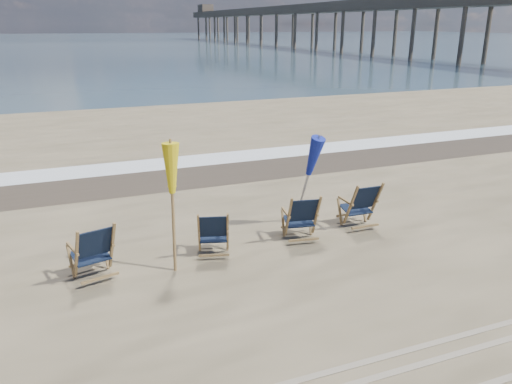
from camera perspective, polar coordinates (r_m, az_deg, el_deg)
ocean at (r=134.78m, az=-20.76°, el=15.77°), size 400.00×400.00×0.00m
surf_foam at (r=15.91m, az=-8.07°, el=3.48°), size 200.00×1.40×0.01m
wet_sand_strip at (r=14.51m, az=-6.66°, el=2.05°), size 200.00×2.60×0.00m
beach_chair_0 at (r=8.81m, az=-16.09°, el=-6.14°), size 0.85×0.91×1.06m
beach_chair_1 at (r=9.19m, az=-3.25°, el=-4.76°), size 0.77×0.82×0.94m
beach_chair_2 at (r=9.90m, az=6.94°, el=-2.86°), size 0.77×0.84×1.02m
beach_chair_3 at (r=10.78m, az=13.50°, el=-1.31°), size 0.69×0.78×1.06m
umbrella_yellow at (r=8.41m, az=-9.69°, el=1.80°), size 0.30×0.30×2.25m
umbrella_blue at (r=10.38m, az=5.77°, el=4.09°), size 0.30×0.30×2.04m
fishing_pier at (r=90.72m, az=6.10°, el=18.90°), size 4.40×140.00×9.30m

